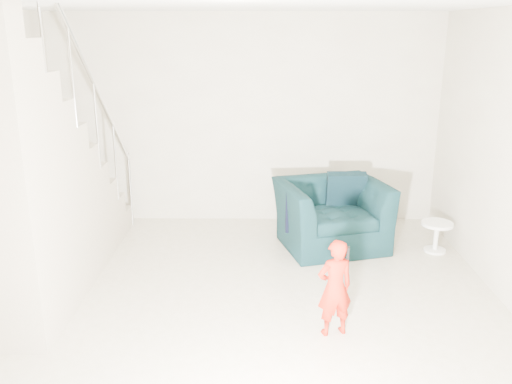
% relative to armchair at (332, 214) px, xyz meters
% --- Properties ---
extents(floor, '(5.50, 5.50, 0.00)m').
position_rel_armchair_xyz_m(floor, '(-1.04, -1.82, -0.39)').
color(floor, tan).
rests_on(floor, ground).
extents(ceiling, '(5.50, 5.50, 0.00)m').
position_rel_armchair_xyz_m(ceiling, '(-1.04, -1.82, 2.31)').
color(ceiling, silver).
rests_on(ceiling, back_wall).
extents(back_wall, '(5.00, 0.00, 5.00)m').
position_rel_armchair_xyz_m(back_wall, '(-1.04, 0.93, 0.96)').
color(back_wall, '#B4A692').
rests_on(back_wall, floor).
extents(armchair, '(1.43, 1.32, 0.77)m').
position_rel_armchair_xyz_m(armchair, '(0.00, 0.00, 0.00)').
color(armchair, black).
rests_on(armchair, floor).
extents(toddler, '(0.36, 0.29, 0.85)m').
position_rel_armchair_xyz_m(toddler, '(-0.22, -1.97, 0.04)').
color(toddler, '#AF2905').
rests_on(toddler, floor).
extents(side_table, '(0.36, 0.36, 0.36)m').
position_rel_armchair_xyz_m(side_table, '(1.20, -0.18, -0.15)').
color(side_table, white).
rests_on(side_table, floor).
extents(staircase, '(1.02, 3.03, 3.62)m').
position_rel_armchair_xyz_m(staircase, '(-3.04, -1.27, 0.56)').
color(staircase, '#ADA089').
rests_on(staircase, floor).
extents(cushion, '(0.47, 0.22, 0.46)m').
position_rel_armchair_xyz_m(cushion, '(0.19, 0.21, 0.24)').
color(cushion, black).
rests_on(cushion, armchair).
extents(throw, '(0.04, 0.44, 0.49)m').
position_rel_armchair_xyz_m(throw, '(-0.53, -0.01, 0.10)').
color(throw, black).
rests_on(throw, armchair).
extents(phone, '(0.03, 0.05, 0.10)m').
position_rel_armchair_xyz_m(phone, '(-0.12, -1.97, 0.36)').
color(phone, black).
rests_on(phone, toddler).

